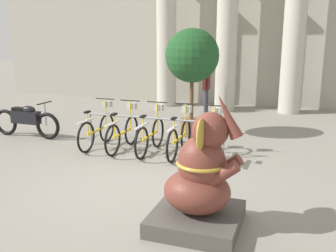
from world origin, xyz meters
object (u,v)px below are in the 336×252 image
bicycle_3 (180,137)px  elephant_statue (200,183)px  bicycle_2 (151,134)px  person_pedestrian (206,85)px  potted_tree (192,60)px  bicycle_4 (210,140)px  bicycle_1 (123,132)px  motorcycle (26,120)px  bicycle_0 (98,129)px

bicycle_3 → elephant_statue: (1.20, -2.91, 0.20)m
bicycle_2 → elephant_statue: 3.46m
person_pedestrian → potted_tree: bearing=-83.3°
bicycle_4 → elephant_statue: 2.94m
bicycle_1 → potted_tree: potted_tree is taller
bicycle_1 → bicycle_4: 2.01m
bicycle_4 → motorcycle: size_ratio=0.83×
motorcycle → bicycle_4: bearing=-2.3°
person_pedestrian → potted_tree: 3.34m
bicycle_0 → bicycle_3: size_ratio=1.00×
bicycle_4 → potted_tree: (-0.91, 1.77, 1.52)m
bicycle_4 → person_pedestrian: bearing=104.6°
bicycle_1 → bicycle_3: size_ratio=1.00×
bicycle_4 → potted_tree: size_ratio=0.61×
bicycle_1 → bicycle_2: bearing=0.5°
potted_tree → bicycle_3: bearing=-82.1°
bicycle_2 → bicycle_4: (1.34, -0.01, 0.00)m
potted_tree → motorcycle: bearing=-158.1°
bicycle_0 → potted_tree: 2.91m
potted_tree → bicycle_2: bearing=-103.7°
bicycle_1 → bicycle_3: 1.34m
bicycle_2 → motorcycle: bearing=177.0°
bicycle_3 → potted_tree: 2.33m
bicycle_1 → person_pedestrian: 5.01m
person_pedestrian → potted_tree: potted_tree is taller
bicycle_1 → elephant_statue: (2.54, -2.89, 0.20)m
potted_tree → bicycle_4: bearing=-62.7°
bicycle_0 → bicycle_2: (1.34, -0.02, 0.00)m
bicycle_3 → elephant_statue: 3.16m
bicycle_2 → person_pedestrian: bearing=89.4°
bicycle_0 → bicycle_3: 2.01m
bicycle_0 → person_pedestrian: size_ratio=1.04×
bicycle_4 → person_pedestrian: (-1.29, 4.94, 0.53)m
bicycle_2 → bicycle_0: bearing=178.9°
bicycle_1 → bicycle_3: same height
bicycle_3 → bicycle_4: bearing=-2.0°
bicycle_2 → bicycle_3: bearing=1.1°
bicycle_4 → elephant_statue: (0.53, -2.89, 0.20)m
bicycle_2 → elephant_statue: size_ratio=0.90×
bicycle_3 → elephant_statue: elephant_statue is taller
bicycle_0 → bicycle_3: (2.01, -0.01, 0.00)m
bicycle_2 → potted_tree: 2.36m
bicycle_3 → potted_tree: size_ratio=0.61×
bicycle_3 → bicycle_4: 0.67m
elephant_statue → motorcycle: size_ratio=0.93×
motorcycle → person_pedestrian: (3.54, 4.74, 0.49)m
bicycle_0 → bicycle_1: 0.67m
bicycle_2 → person_pedestrian: 4.96m
bicycle_0 → potted_tree: potted_tree is taller
elephant_statue → person_pedestrian: (-1.82, 7.83, 0.33)m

